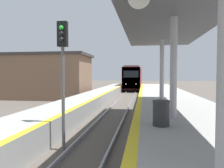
% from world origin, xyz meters
% --- Properties ---
extents(train, '(2.84, 21.52, 4.22)m').
position_xyz_m(train, '(0.00, 41.95, 2.15)').
color(train, black).
rests_on(train, ground).
extents(signal_near, '(0.36, 0.31, 4.68)m').
position_xyz_m(signal_near, '(-0.98, 5.66, 3.26)').
color(signal_near, '#595959').
rests_on(signal_near, ground).
extents(station_canopy, '(4.30, 16.77, 4.20)m').
position_xyz_m(station_canopy, '(3.08, 6.94, 5.00)').
color(station_canopy, '#99999E').
rests_on(station_canopy, platform_right).
extents(trash_bin, '(0.59, 0.59, 0.87)m').
position_xyz_m(trash_bin, '(2.52, 5.60, 1.47)').
color(trash_bin, '#262628').
rests_on(trash_bin, platform_right).
extents(station_building, '(12.45, 5.66, 5.16)m').
position_xyz_m(station_building, '(-10.51, 22.29, 2.60)').
color(station_building, brown).
rests_on(station_building, ground).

